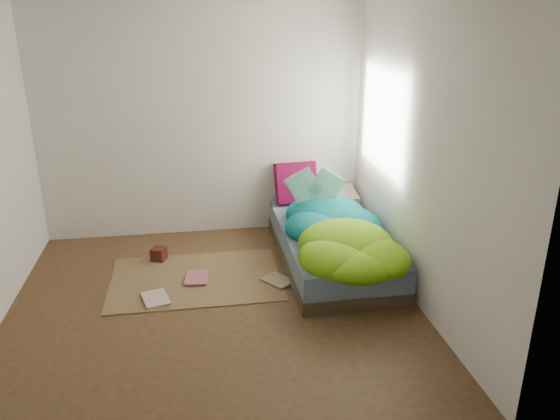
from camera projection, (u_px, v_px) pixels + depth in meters
The scene contains 12 objects.
ground at pixel (215, 307), 4.72m from camera, with size 3.50×3.50×0.00m, color #44311A.
room_walls at pixel (207, 121), 4.15m from camera, with size 3.54×3.54×2.62m.
bed at pixel (332, 246), 5.51m from camera, with size 1.00×2.00×0.34m.
duvet at pixel (339, 223), 5.18m from camera, with size 0.96×1.84×0.34m, color #076B6C, non-canonical shape.
rug at pixel (196, 279), 5.20m from camera, with size 1.60×1.10×0.01m, color brown.
pillow_floral at pixel (329, 198), 6.18m from camera, with size 0.61×0.38×0.14m, color beige.
pillow_magenta at pixel (296, 183), 6.17m from camera, with size 0.46×0.14×0.46m, color #540526.
open_book at pixel (315, 177), 5.50m from camera, with size 0.48×0.11×0.29m, color green, non-canonical shape.
wooden_box at pixel (159, 254), 5.55m from camera, with size 0.13×0.13×0.13m, color #3D170D.
floor_book_a at pixel (143, 301), 4.77m from camera, with size 0.21×0.29×0.02m, color silver.
floor_book_b at pixel (185, 278), 5.16m from camera, with size 0.22×0.29×0.03m, color #D1787C.
floor_book_c at pixel (270, 284), 5.06m from camera, with size 0.21×0.28×0.02m, color tan.
Camera 1 is at (-0.10, -4.16, 2.45)m, focal length 35.00 mm.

